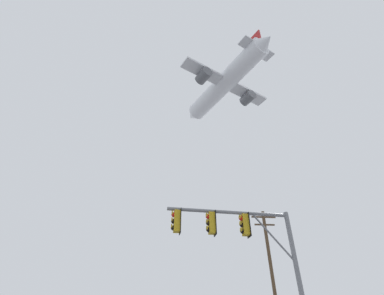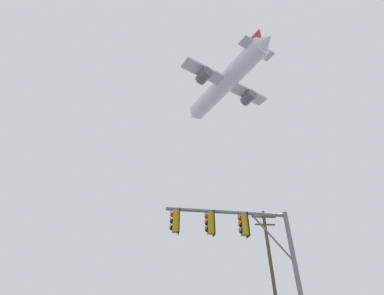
{
  "view_description": "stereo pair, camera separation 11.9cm",
  "coord_description": "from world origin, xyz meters",
  "views": [
    {
      "loc": [
        0.67,
        -4.14,
        1.67
      ],
      "look_at": [
        2.1,
        16.85,
        15.65
      ],
      "focal_mm": 25.35,
      "sensor_mm": 36.0,
      "label": 1
    },
    {
      "loc": [
        0.79,
        -4.15,
        1.67
      ],
      "look_at": [
        2.1,
        16.85,
        15.65
      ],
      "focal_mm": 25.35,
      "sensor_mm": 36.0,
      "label": 2
    }
  ],
  "objects": [
    {
      "name": "utility_pole",
      "position": [
        8.76,
        19.28,
        5.55
      ],
      "size": [
        2.2,
        0.28,
        10.49
      ],
      "color": "brown",
      "rests_on": "ground"
    },
    {
      "name": "airplane",
      "position": [
        9.12,
        30.9,
        39.58
      ],
      "size": [
        17.21,
        22.28,
        6.5
      ],
      "color": "white"
    },
    {
      "name": "signal_pole_near",
      "position": [
        3.61,
        7.28,
        4.66
      ],
      "size": [
        5.5,
        0.8,
        6.04
      ],
      "color": "slate",
      "rests_on": "ground"
    }
  ]
}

